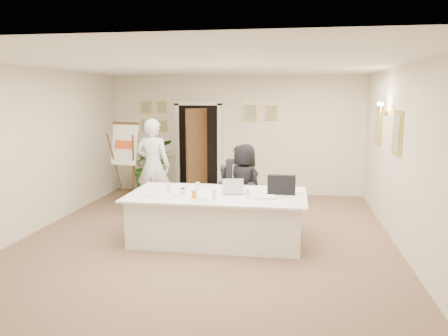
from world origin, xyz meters
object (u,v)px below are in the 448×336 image
flip_chart (128,168)px  paper_stack (265,197)px  standing_man (153,166)px  standing_woman (244,184)px  potted_palm (152,165)px  laptop (234,185)px  steel_jug (183,192)px  conference_table (217,217)px  laptop_bag (281,185)px  oj_glass (194,195)px  seated_man (238,184)px

flip_chart → paper_stack: (3.06, -2.23, -0.02)m
standing_man → standing_woman: bearing=167.2°
flip_chart → potted_palm: 1.29m
standing_woman → laptop: standing_woman is taller
flip_chart → steel_jug: size_ratio=15.83×
conference_table → steel_jug: steel_jug is taller
standing_woman → potted_palm: standing_woman is taller
laptop → potted_palm: bearing=113.5°
conference_table → laptop: bearing=16.8°
potted_palm → laptop: (2.44, -3.22, 0.25)m
laptop_bag → standing_woman: bearing=128.7°
conference_table → paper_stack: (0.78, -0.21, 0.40)m
conference_table → standing_woman: 1.11m
flip_chart → potted_palm: bearing=85.3°
paper_stack → oj_glass: 1.08m
flip_chart → potted_palm: size_ratio=1.31×
potted_palm → flip_chart: bearing=-94.7°
seated_man → steel_jug: seated_man is taller
oj_glass → steel_jug: (-0.24, 0.23, -0.01)m
paper_stack → laptop_bag: bearing=53.7°
flip_chart → standing_woman: 2.80m
potted_palm → laptop: potted_palm is taller
potted_palm → paper_stack: bearing=-49.8°
standing_woman → oj_glass: standing_woman is taller
laptop_bag → laptop: bearing=-176.6°
potted_palm → standing_woman: bearing=-42.6°
seated_man → conference_table: bearing=-108.4°
seated_man → potted_palm: (-2.37, 2.14, -0.04)m
paper_stack → steel_jug: size_ratio=3.00×
laptop → steel_jug: 0.83m
standing_man → paper_stack: (2.35, -1.74, -0.15)m
conference_table → standing_man: size_ratio=1.49×
standing_woman → laptop_bag: size_ratio=3.34×
seated_man → oj_glass: bearing=-115.6°
standing_man → steel_jug: bearing=124.3°
conference_table → standing_man: standing_man is taller
potted_palm → laptop: 4.05m
seated_man → potted_palm: 3.19m
laptop → conference_table: bearing=-176.9°
paper_stack → oj_glass: bearing=-167.9°
conference_table → seated_man: 1.22m
laptop_bag → oj_glass: laptop_bag is taller
seated_man → laptop_bag: bearing=-61.0°
seated_man → laptop: 1.10m
standing_woman → laptop: (-0.06, -0.92, 0.18)m
oj_glass → potted_palm: bearing=117.0°
steel_jug → potted_palm: bearing=115.4°
laptop → oj_glass: (-0.54, -0.51, -0.07)m
standing_woman → laptop: bearing=118.8°
laptop_bag → steel_jug: size_ratio=4.01×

